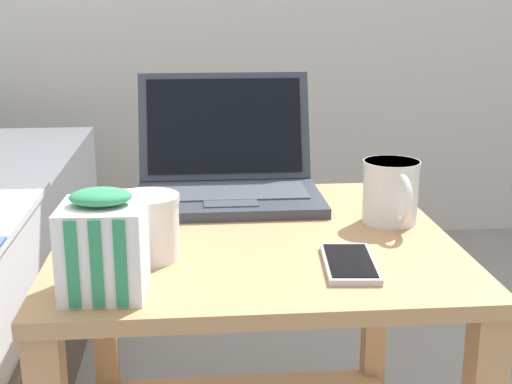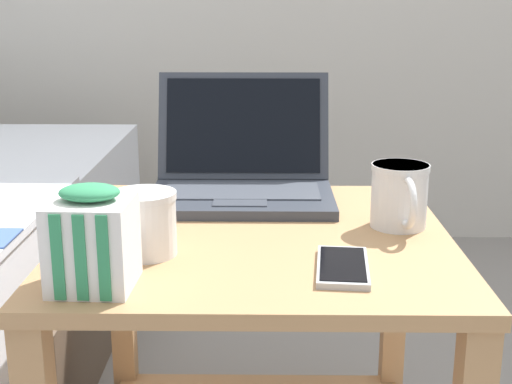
# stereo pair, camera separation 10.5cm
# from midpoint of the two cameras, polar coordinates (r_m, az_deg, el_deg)

# --- Properties ---
(bedside_table) EXTENTS (0.61, 0.59, 0.55)m
(bedside_table) POSITION_cam_midpoint_polar(r_m,az_deg,el_deg) (1.20, -2.78, -12.30)
(bedside_table) COLOR tan
(bedside_table) RESTS_ON ground_plane
(laptop) EXTENTS (0.33, 0.29, 0.22)m
(laptop) POSITION_cam_midpoint_polar(r_m,az_deg,el_deg) (1.31, -4.60, 1.44)
(laptop) COLOR #333842
(laptop) RESTS_ON bedside_table
(mug_front_left) EXTENTS (0.13, 0.09, 0.09)m
(mug_front_left) POSITION_cam_midpoint_polar(r_m,az_deg,el_deg) (1.02, -11.83, -2.54)
(mug_front_left) COLOR white
(mug_front_left) RESTS_ON bedside_table
(mug_front_right) EXTENTS (0.09, 0.14, 0.10)m
(mug_front_right) POSITION_cam_midpoint_polar(r_m,az_deg,el_deg) (1.17, 8.26, 0.20)
(mug_front_right) COLOR white
(mug_front_right) RESTS_ON bedside_table
(snack_bag) EXTENTS (0.11, 0.11, 0.13)m
(snack_bag) POSITION_cam_midpoint_polar(r_m,az_deg,el_deg) (0.91, -15.39, -4.21)
(snack_bag) COLOR white
(snack_bag) RESTS_ON bedside_table
(cell_phone) EXTENTS (0.08, 0.15, 0.01)m
(cell_phone) POSITION_cam_midpoint_polar(r_m,az_deg,el_deg) (0.99, 4.45, -5.76)
(cell_phone) COLOR #B7BABC
(cell_phone) RESTS_ON bedside_table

